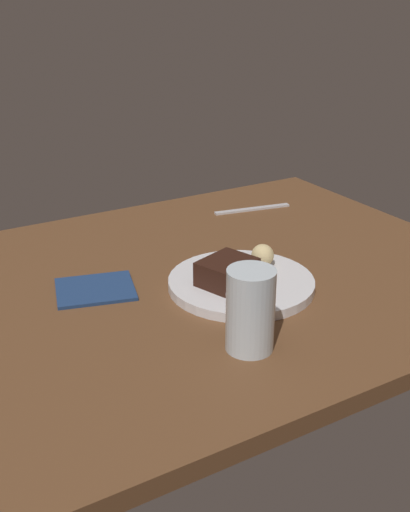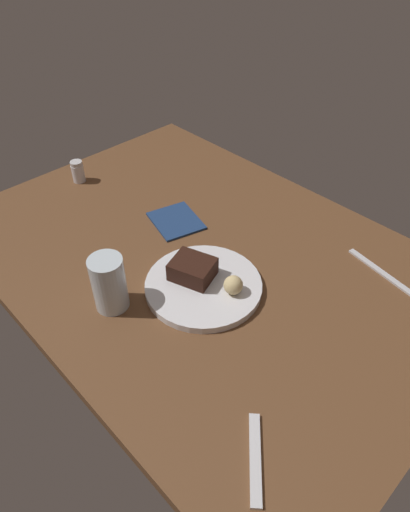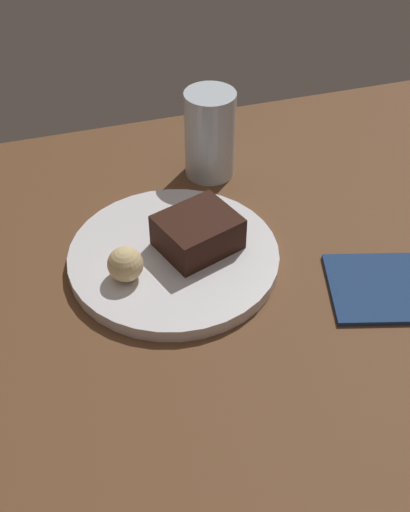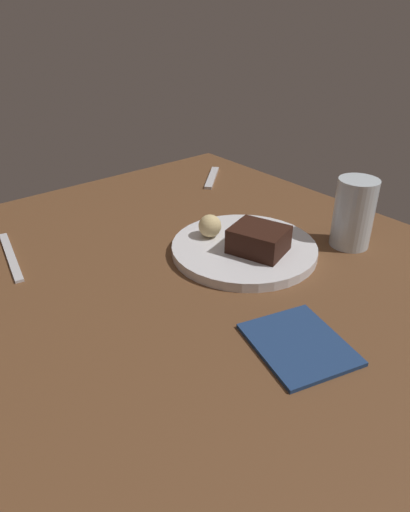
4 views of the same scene
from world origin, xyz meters
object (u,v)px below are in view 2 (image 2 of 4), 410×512
(folded_napkin, at_px, (176,221))
(bread_roll, at_px, (233,285))
(dessert_plate, at_px, (203,286))
(chocolate_cake_slice, at_px, (193,269))
(dessert_spoon, at_px, (255,458))
(salt_shaker, at_px, (78,172))
(butter_knife, at_px, (382,272))
(water_glass, at_px, (109,283))

(folded_napkin, bearing_deg, bread_roll, -17.46)
(dessert_plate, relative_size, chocolate_cake_slice, 2.84)
(dessert_spoon, bearing_deg, dessert_plate, 15.87)
(salt_shaker, relative_size, butter_knife, 0.34)
(chocolate_cake_slice, distance_m, dessert_spoon, 0.42)
(dessert_plate, xyz_separation_m, bread_roll, (0.06, 0.03, 0.03))
(salt_shaker, xyz_separation_m, dessert_spoon, (0.91, -0.25, -0.03))
(water_glass, bearing_deg, dessert_plate, 60.02)
(salt_shaker, xyz_separation_m, water_glass, (0.48, -0.22, 0.03))
(water_glass, xyz_separation_m, folded_napkin, (-0.13, 0.29, -0.06))
(bread_roll, relative_size, butter_knife, 0.22)
(chocolate_cake_slice, xyz_separation_m, dessert_spoon, (0.36, -0.20, -0.04))
(dessert_spoon, distance_m, butter_knife, 0.54)
(chocolate_cake_slice, distance_m, salt_shaker, 0.55)
(salt_shaker, bearing_deg, butter_knife, 18.96)
(salt_shaker, height_order, water_glass, water_glass)
(salt_shaker, distance_m, water_glass, 0.53)
(salt_shaker, relative_size, folded_napkin, 0.48)
(salt_shaker, xyz_separation_m, folded_napkin, (0.35, 0.07, -0.03))
(chocolate_cake_slice, distance_m, folded_napkin, 0.23)
(salt_shaker, bearing_deg, chocolate_cake_slice, -4.98)
(folded_napkin, bearing_deg, butter_knife, 23.86)
(water_glass, bearing_deg, chocolate_cake_slice, 68.23)
(bread_roll, relative_size, folded_napkin, 0.31)
(dessert_spoon, bearing_deg, butter_knife, -33.81)
(butter_knife, height_order, folded_napkin, folded_napkin)
(chocolate_cake_slice, height_order, bread_roll, chocolate_cake_slice)
(water_glass, distance_m, dessert_spoon, 0.44)
(bread_roll, height_order, salt_shaker, salt_shaker)
(dessert_plate, xyz_separation_m, salt_shaker, (-0.58, 0.05, 0.02))
(water_glass, height_order, butter_knife, water_glass)
(chocolate_cake_slice, relative_size, folded_napkin, 0.68)
(folded_napkin, bearing_deg, dessert_plate, -27.42)
(bread_roll, distance_m, butter_knife, 0.36)
(dessert_plate, height_order, salt_shaker, salt_shaker)
(dessert_plate, xyz_separation_m, butter_knife, (0.25, 0.33, -0.01))
(bread_roll, relative_size, dessert_spoon, 0.28)
(bread_roll, height_order, dessert_spoon, bread_roll)
(salt_shaker, height_order, dessert_spoon, salt_shaker)
(water_glass, relative_size, butter_knife, 0.67)
(bread_roll, xyz_separation_m, butter_knife, (0.19, 0.30, -0.04))
(butter_knife, bearing_deg, chocolate_cake_slice, 60.27)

